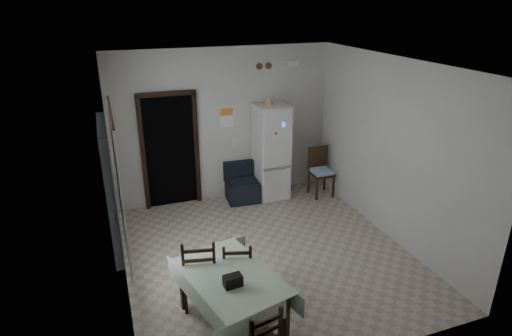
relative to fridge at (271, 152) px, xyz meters
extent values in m
plane|color=#B2A591|center=(-0.84, -1.93, -0.93)|extent=(4.50, 4.50, 0.00)
cube|color=black|center=(-1.89, 0.54, 0.12)|extent=(0.90, 0.45, 2.10)
cube|color=black|center=(-2.38, 0.29, 0.12)|extent=(0.08, 0.10, 2.18)
cube|color=black|center=(-1.40, 0.29, 0.12)|extent=(0.08, 0.10, 2.18)
cube|color=black|center=(-1.89, 0.29, 1.21)|extent=(1.06, 0.10, 0.08)
cube|color=silver|center=(-2.99, -2.13, 0.62)|extent=(0.10, 1.20, 1.60)
cube|color=silver|center=(-2.88, -2.13, 0.62)|extent=(0.02, 1.45, 1.85)
cylinder|color=black|center=(-2.87, -2.13, 1.57)|extent=(0.02, 1.60, 0.02)
cube|color=white|center=(-0.79, 0.31, 0.69)|extent=(0.28, 0.02, 0.40)
cube|color=orange|center=(-0.79, 0.30, 0.79)|extent=(0.24, 0.01, 0.14)
cube|color=beige|center=(-0.69, 0.31, 0.17)|extent=(0.08, 0.02, 0.12)
cylinder|color=brown|center=(-0.14, 0.31, 1.59)|extent=(0.12, 0.03, 0.12)
cylinder|color=brown|center=(0.04, 0.31, 1.59)|extent=(0.12, 0.03, 0.12)
cube|color=white|center=(0.51, 0.28, 1.62)|extent=(0.25, 0.07, 0.09)
cone|color=tan|center=(-0.06, 0.03, 1.01)|extent=(0.23, 0.23, 0.17)
cube|color=black|center=(-1.83, -3.41, -0.14)|extent=(0.22, 0.14, 0.13)
camera|label=1|loc=(-2.93, -7.19, 2.79)|focal=30.00mm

